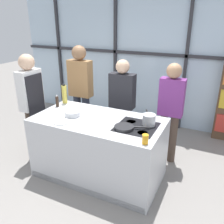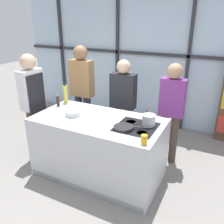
# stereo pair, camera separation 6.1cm
# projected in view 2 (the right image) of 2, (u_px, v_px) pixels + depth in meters

# --- Properties ---
(ground_plane) EXTENTS (18.00, 18.00, 0.00)m
(ground_plane) POSITION_uv_depth(u_px,v_px,m) (99.00, 174.00, 3.65)
(ground_plane) COLOR gray
(back_window_wall) EXTENTS (6.40, 0.10, 2.80)m
(back_window_wall) POSITION_uv_depth(u_px,v_px,m) (151.00, 60.00, 5.00)
(back_window_wall) COLOR silver
(back_window_wall) RESTS_ON ground_plane
(demo_island) EXTENTS (1.83, 0.95, 0.92)m
(demo_island) POSITION_uv_depth(u_px,v_px,m) (99.00, 148.00, 3.48)
(demo_island) COLOR silver
(demo_island) RESTS_ON ground_plane
(chef) EXTENTS (0.24, 0.40, 1.74)m
(chef) POSITION_uv_depth(u_px,v_px,m) (33.00, 100.00, 3.82)
(chef) COLOR #47382D
(chef) RESTS_ON ground_plane
(spectator_far_left) EXTENTS (0.42, 0.25, 1.80)m
(spectator_far_left) POSITION_uv_depth(u_px,v_px,m) (82.00, 88.00, 4.31)
(spectator_far_left) COLOR #232838
(spectator_far_left) RESTS_ON ground_plane
(spectator_center_left) EXTENTS (0.42, 0.23, 1.62)m
(spectator_center_left) POSITION_uv_depth(u_px,v_px,m) (123.00, 101.00, 4.01)
(spectator_center_left) COLOR #232838
(spectator_center_left) RESTS_ON ground_plane
(spectator_center_right) EXTENTS (0.38, 0.23, 1.63)m
(spectator_center_right) POSITION_uv_depth(u_px,v_px,m) (171.00, 108.00, 3.66)
(spectator_center_right) COLOR #47382D
(spectator_center_right) RESTS_ON ground_plane
(frying_pan) EXTENTS (0.43, 0.25, 0.04)m
(frying_pan) POSITION_uv_depth(u_px,v_px,m) (124.00, 127.00, 3.01)
(frying_pan) COLOR #232326
(frying_pan) RESTS_ON demo_island
(saucepan) EXTENTS (0.21, 0.31, 0.15)m
(saucepan) POSITION_uv_depth(u_px,v_px,m) (149.00, 120.00, 3.09)
(saucepan) COLOR silver
(saucepan) RESTS_ON demo_island
(white_plate) EXTENTS (0.23, 0.23, 0.01)m
(white_plate) POSITION_uv_depth(u_px,v_px,m) (61.00, 121.00, 3.21)
(white_plate) COLOR white
(white_plate) RESTS_ON demo_island
(mixing_bowl) EXTENTS (0.21, 0.21, 0.07)m
(mixing_bowl) POSITION_uv_depth(u_px,v_px,m) (73.00, 113.00, 3.40)
(mixing_bowl) COLOR silver
(mixing_bowl) RESTS_ON demo_island
(oil_bottle) EXTENTS (0.08, 0.08, 0.32)m
(oil_bottle) POSITION_uv_depth(u_px,v_px,m) (65.00, 94.00, 3.89)
(oil_bottle) COLOR #E0CC4C
(oil_bottle) RESTS_ON demo_island
(pepper_grinder) EXTENTS (0.05, 0.05, 0.19)m
(pepper_grinder) POSITION_uv_depth(u_px,v_px,m) (58.00, 101.00, 3.76)
(pepper_grinder) COLOR #332319
(pepper_grinder) RESTS_ON demo_island
(juice_glass_near) EXTENTS (0.07, 0.07, 0.11)m
(juice_glass_near) POSITION_uv_depth(u_px,v_px,m) (144.00, 140.00, 2.64)
(juice_glass_near) COLOR orange
(juice_glass_near) RESTS_ON demo_island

